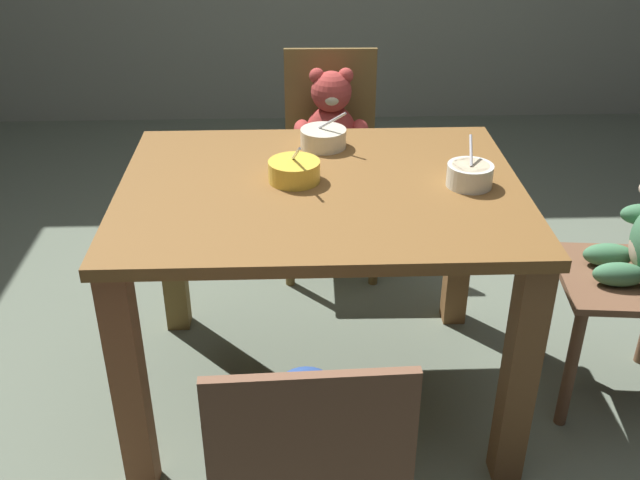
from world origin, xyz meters
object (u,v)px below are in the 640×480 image
object	(u,v)px
porridge_bowl_yellow_center	(294,171)
porridge_bowl_cream_far_center	(323,138)
teddy_chair_far_center	(331,138)
teddy_chair_near_front	(307,473)
porridge_bowl_white_near_right	(470,175)
dining_table	(321,230)

from	to	relation	value
porridge_bowl_yellow_center	porridge_bowl_cream_far_center	world-z (taller)	porridge_bowl_yellow_center
teddy_chair_far_center	porridge_bowl_cream_far_center	size ratio (longest dim) A/B	6.05
teddy_chair_near_front	porridge_bowl_yellow_center	size ratio (longest dim) A/B	5.69
porridge_bowl_white_near_right	teddy_chair_far_center	bearing A→B (deg)	111.54
porridge_bowl_cream_far_center	porridge_bowl_white_near_right	size ratio (longest dim) A/B	1.04
dining_table	porridge_bowl_yellow_center	bearing A→B (deg)	158.40
porridge_bowl_yellow_center	porridge_bowl_white_near_right	bearing A→B (deg)	-5.81
porridge_bowl_yellow_center	porridge_bowl_cream_far_center	size ratio (longest dim) A/B	1.09
dining_table	porridge_bowl_yellow_center	world-z (taller)	porridge_bowl_yellow_center
teddy_chair_far_center	porridge_bowl_yellow_center	size ratio (longest dim) A/B	5.56
dining_table	teddy_chair_far_center	world-z (taller)	teddy_chair_far_center
porridge_bowl_cream_far_center	teddy_chair_near_front	bearing A→B (deg)	-93.90
porridge_bowl_cream_far_center	dining_table	bearing A→B (deg)	-93.88
teddy_chair_far_center	porridge_bowl_yellow_center	xyz separation A→B (m)	(-0.14, -0.79, 0.22)
dining_table	porridge_bowl_white_near_right	world-z (taller)	porridge_bowl_white_near_right
porridge_bowl_white_near_right	porridge_bowl_yellow_center	bearing A→B (deg)	174.19
dining_table	porridge_bowl_yellow_center	size ratio (longest dim) A/B	7.25
dining_table	porridge_bowl_yellow_center	xyz separation A→B (m)	(-0.07, 0.03, 0.17)
dining_table	teddy_chair_far_center	xyz separation A→B (m)	(0.07, 0.82, -0.04)
teddy_chair_near_front	porridge_bowl_white_near_right	world-z (taller)	teddy_chair_near_front
porridge_bowl_yellow_center	teddy_chair_far_center	bearing A→B (deg)	79.85
dining_table	teddy_chair_far_center	distance (m)	0.83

